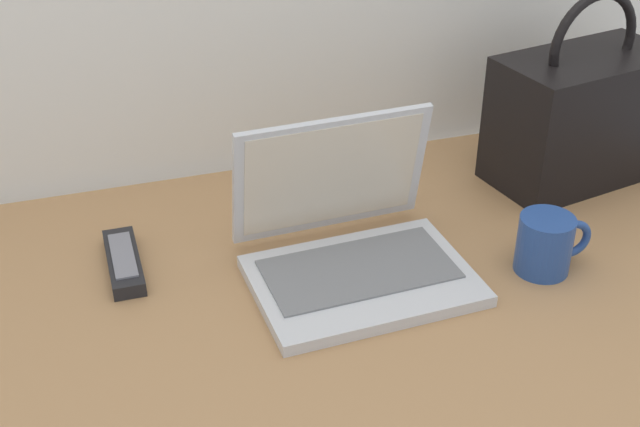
% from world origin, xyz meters
% --- Properties ---
extents(desk, '(1.60, 0.76, 0.03)m').
position_xyz_m(desk, '(0.00, 0.00, 0.01)').
color(desk, '#A87A4C').
rests_on(desk, ground).
extents(laptop, '(0.32, 0.28, 0.22)m').
position_xyz_m(laptop, '(0.11, 0.02, 0.08)').
color(laptop, silver).
rests_on(laptop, desk).
extents(coffee_mug, '(0.12, 0.08, 0.09)m').
position_xyz_m(coffee_mug, '(0.38, -0.06, 0.08)').
color(coffee_mug, '#26478C').
rests_on(coffee_mug, desk).
extents(remote_control_near, '(0.05, 0.16, 0.02)m').
position_xyz_m(remote_control_near, '(-0.20, 0.13, 0.04)').
color(remote_control_near, black).
rests_on(remote_control_near, desk).
extents(handbag, '(0.32, 0.21, 0.33)m').
position_xyz_m(handbag, '(0.58, 0.18, 0.15)').
color(handbag, black).
rests_on(handbag, desk).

